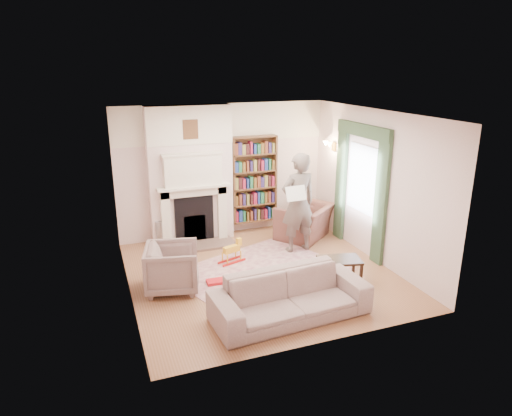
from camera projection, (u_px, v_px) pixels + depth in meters
name	position (u px, v px, depth m)	size (l,w,h in m)	color
floor	(261.00, 273.00, 8.11)	(4.50, 4.50, 0.00)	brown
ceiling	(261.00, 114.00, 7.27)	(4.50, 4.50, 0.00)	white
wall_back	(223.00, 170.00, 9.70)	(4.50, 4.50, 0.00)	white
wall_front	(326.00, 246.00, 5.68)	(4.50, 4.50, 0.00)	white
wall_left	(123.00, 213.00, 6.94)	(4.50, 4.50, 0.00)	white
wall_right	(374.00, 186.00, 8.44)	(4.50, 4.50, 0.00)	white
fireplace	(191.00, 176.00, 9.27)	(1.70, 0.58, 2.80)	white
bookcase	(254.00, 179.00, 9.87)	(1.00, 0.24, 1.85)	brown
window	(362.00, 179.00, 8.78)	(0.02, 0.90, 1.30)	silver
curtain_left	(381.00, 201.00, 8.21)	(0.07, 0.32, 2.40)	#2D462F
curtain_right	(341.00, 183.00, 9.47)	(0.07, 0.32, 2.40)	#2D462F
pelmet	(363.00, 130.00, 8.48)	(0.09, 1.70, 0.24)	#2D462F
wall_sconce	(326.00, 147.00, 9.55)	(0.20, 0.24, 0.24)	gold
rug	(261.00, 272.00, 8.16)	(2.77, 2.13, 0.01)	beige
armchair_reading	(304.00, 221.00, 9.70)	(1.11, 0.97, 0.72)	#55322D
armchair_left	(172.00, 268.00, 7.43)	(0.83, 0.85, 0.77)	gray
sofa	(290.00, 296.00, 6.62)	(2.30, 0.90, 0.67)	#B4A394
man_reading	(298.00, 203.00, 8.82)	(0.72, 0.47, 1.98)	#61544D
newspaper	(296.00, 193.00, 8.52)	(0.41, 0.02, 0.29)	white
coffee_table	(339.00, 271.00, 7.69)	(0.70, 0.45, 0.45)	#342212
paraffin_heater	(162.00, 234.00, 9.25)	(0.24, 0.24, 0.55)	#9C9DA3
rocking_horse	(232.00, 252.00, 8.49)	(0.51, 0.20, 0.45)	gold
board_game	(228.00, 293.00, 7.35)	(0.34, 0.34, 0.03)	gold
game_box_lid	(216.00, 282.00, 7.73)	(0.31, 0.21, 0.05)	red
comic_annuals	(280.00, 279.00, 7.85)	(0.63, 0.56, 0.02)	red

